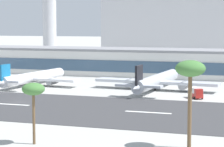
% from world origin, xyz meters
% --- Properties ---
extents(ground_plane, '(1400.00, 1400.00, 0.00)m').
position_xyz_m(ground_plane, '(0.00, 0.00, 0.00)').
color(ground_plane, '#A8A8A3').
extents(runway_strip, '(800.00, 42.69, 0.08)m').
position_xyz_m(runway_strip, '(0.00, -5.14, 0.04)').
color(runway_strip, '#38383A').
rests_on(runway_strip, ground_plane).
extents(runway_centreline_dash_4, '(12.00, 1.20, 0.01)m').
position_xyz_m(runway_centreline_dash_4, '(-0.37, -5.14, 0.09)').
color(runway_centreline_dash_4, white).
rests_on(runway_centreline_dash_4, runway_strip).
extents(runway_centreline_dash_5, '(12.00, 1.20, 0.01)m').
position_xyz_m(runway_centreline_dash_5, '(39.35, -5.14, 0.09)').
color(runway_centreline_dash_5, white).
rests_on(runway_centreline_dash_5, runway_strip).
extents(terminal_building, '(152.45, 24.40, 11.73)m').
position_xyz_m(terminal_building, '(9.97, 80.77, 5.87)').
color(terminal_building, silver).
rests_on(terminal_building, ground_plane).
extents(control_tower, '(15.03, 15.03, 51.23)m').
position_xyz_m(control_tower, '(-47.79, 120.21, 31.28)').
color(control_tower, silver).
rests_on(control_tower, ground_plane).
extents(distant_hotel_block, '(116.25, 25.14, 48.04)m').
position_xyz_m(distant_hotel_block, '(11.81, 212.99, 24.02)').
color(distant_hotel_block, '#BCBCC1').
rests_on(distant_hotel_block, ground_plane).
extents(airliner_blue_tail_gate_1, '(37.36, 42.75, 8.93)m').
position_xyz_m(airliner_blue_tail_gate_1, '(-14.60, 34.92, 2.84)').
color(airliner_blue_tail_gate_1, silver).
rests_on(airliner_blue_tail_gate_1, ground_plane).
extents(airliner_black_tail_gate_2, '(42.96, 47.54, 9.92)m').
position_xyz_m(airliner_black_tail_gate_2, '(31.57, 36.03, 3.16)').
color(airliner_black_tail_gate_2, silver).
rests_on(airliner_black_tail_gate_2, ground_plane).
extents(service_box_truck_1, '(5.14, 6.38, 3.25)m').
position_xyz_m(service_box_truck_1, '(47.23, 22.47, 1.79)').
color(service_box_truck_1, '#B2231E').
rests_on(service_box_truck_1, ground_plane).
extents(palm_tree_1, '(4.28, 4.28, 11.59)m').
position_xyz_m(palm_tree_1, '(26.94, -43.39, 10.09)').
color(palm_tree_1, brown).
rests_on(palm_tree_1, ground_plane).
extents(palm_tree_3, '(5.42, 5.42, 15.99)m').
position_xyz_m(palm_tree_3, '(54.97, -37.21, 13.92)').
color(palm_tree_3, brown).
rests_on(palm_tree_3, ground_plane).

